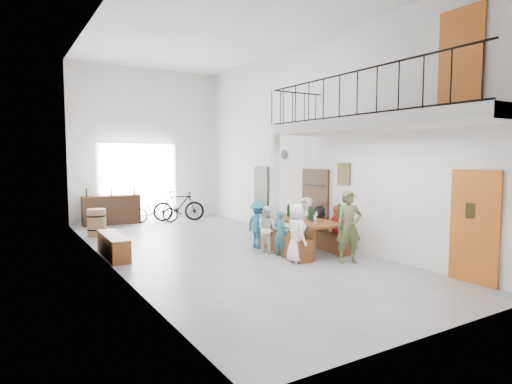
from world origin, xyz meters
TOP-DOWN VIEW (x-y plane):
  - floor at (0.00, 0.00)m, footprint 12.00×12.00m
  - room_walls at (0.00, 0.00)m, footprint 12.00×12.00m
  - gateway_portal at (-0.40, 5.94)m, footprint 2.80×0.08m
  - right_wall_decor at (2.70, -1.87)m, footprint 0.07×8.28m
  - balcony at (1.98, -3.13)m, footprint 1.52×5.62m
  - tasting_table at (1.68, -1.11)m, footprint 1.12×2.39m
  - bench_inner at (1.09, -1.10)m, footprint 0.63×2.20m
  - bench_wall at (2.25, -1.12)m, footprint 0.38×2.02m
  - tableware at (1.71, -1.18)m, footprint 0.44×1.37m
  - side_bench at (-2.50, 0.69)m, footprint 0.44×1.85m
  - oak_barrel at (-2.30, 3.66)m, footprint 0.54×0.54m
  - serving_counter at (-1.43, 5.65)m, footprint 1.90×0.56m
  - counter_bottles at (-1.43, 5.64)m, footprint 1.66×0.10m
  - guest_left_a at (0.86, -1.93)m, footprint 0.53×0.70m
  - guest_left_b at (0.87, -1.29)m, footprint 0.32×0.44m
  - guest_left_c at (0.85, -0.74)m, footprint 0.53×0.63m
  - guest_left_d at (0.90, -0.25)m, footprint 0.54×0.83m
  - guest_right_a at (2.27, -1.66)m, footprint 0.40×0.72m
  - guest_right_b at (2.24, -1.04)m, footprint 0.56×1.06m
  - guest_right_c at (2.28, -0.47)m, footprint 0.59×0.72m
  - host_standing at (1.80, -2.58)m, footprint 0.68×0.57m
  - potted_plant at (2.45, 0.60)m, footprint 0.40×0.37m
  - bicycle_near at (-0.03, 5.21)m, footprint 1.66×1.11m
  - bicycle_far at (0.82, 5.14)m, footprint 1.90×1.09m

SIDE VIEW (x-z plane):
  - floor at x=0.00m, z-range 0.00..0.00m
  - potted_plant at x=2.45m, z-range 0.00..0.38m
  - bench_wall at x=2.25m, z-range 0.00..0.46m
  - bench_inner at x=1.09m, z-range 0.00..0.50m
  - side_bench at x=-2.50m, z-range 0.00..0.52m
  - oak_barrel at x=-2.30m, z-range 0.00..0.80m
  - bicycle_near at x=-0.03m, z-range 0.00..0.83m
  - serving_counter at x=-1.43m, z-range 0.00..1.00m
  - guest_left_b at x=0.87m, z-range 0.00..1.09m
  - guest_right_b at x=2.24m, z-range 0.00..1.09m
  - bicycle_far at x=0.82m, z-range 0.00..1.10m
  - guest_left_c at x=0.85m, z-range 0.00..1.14m
  - guest_right_a at x=2.27m, z-range 0.00..1.17m
  - guest_left_d at x=0.90m, z-range 0.00..1.21m
  - guest_right_c at x=2.28m, z-range 0.00..1.26m
  - guest_left_a at x=0.86m, z-range 0.00..1.30m
  - tasting_table at x=1.68m, z-range 0.31..1.10m
  - host_standing at x=1.80m, z-range 0.00..1.59m
  - tableware at x=1.71m, z-range 0.76..1.11m
  - counter_bottles at x=-1.43m, z-range 1.00..1.28m
  - gateway_portal at x=-0.40m, z-range 0.00..2.80m
  - right_wall_decor at x=2.70m, z-range -0.80..4.28m
  - balcony at x=1.98m, z-range 0.97..4.96m
  - room_walls at x=0.00m, z-range -2.45..9.55m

